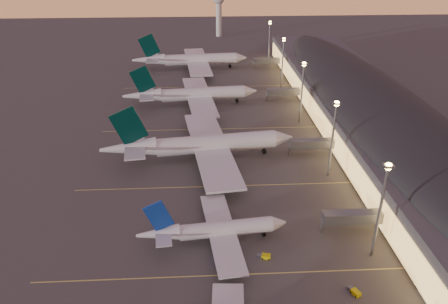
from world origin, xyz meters
TOP-DOWN VIEW (x-y plane):
  - ground at (0.00, 0.00)m, footprint 700.00×700.00m
  - airliner_narrow_north at (-2.83, 7.69)m, footprint 38.67×34.74m
  - airliner_wide_near at (-5.92, 53.91)m, footprint 67.24×61.73m
  - airliner_wide_mid at (-9.45, 108.47)m, footprint 61.68×56.52m
  - airliner_wide_far at (-10.56, 168.71)m, footprint 66.79×61.04m
  - terminal_building at (61.84, 72.47)m, footprint 56.35×255.00m
  - light_masts at (36.00, 65.00)m, footprint 2.20×217.20m
  - radar_tower at (10.00, 260.00)m, footprint 9.00×9.00m
  - lane_markings at (0.00, 40.00)m, footprint 90.00×180.36m
  - baggage_tug_c at (9.43, 0.56)m, footprint 3.52×2.09m
  - baggage_tug_d at (27.67, -12.26)m, footprint 2.55×3.52m

SIDE VIEW (x-z plane):
  - ground at x=0.00m, z-range 0.00..0.00m
  - lane_markings at x=0.00m, z-range 0.01..0.01m
  - baggage_tug_d at x=27.67m, z-range -0.04..0.94m
  - baggage_tug_c at x=9.43m, z-range -0.04..0.94m
  - airliner_narrow_north at x=-2.83m, z-range -3.33..10.47m
  - airliner_wide_mid at x=-9.45m, z-range -4.79..14.94m
  - airliner_wide_far at x=-10.56m, z-range -5.18..16.18m
  - airliner_wide_near at x=-5.92m, z-range -5.22..16.30m
  - terminal_building at x=61.84m, z-range 0.05..17.51m
  - light_masts at x=36.00m, z-range 4.60..30.50m
  - radar_tower at x=10.00m, z-range 5.62..38.12m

